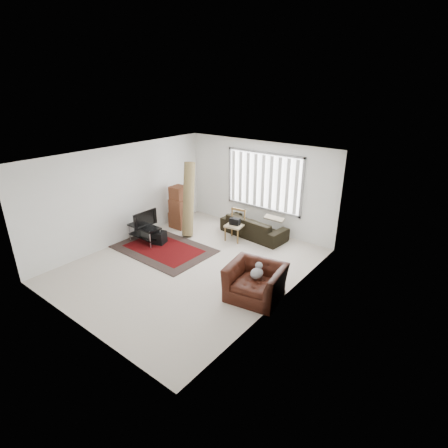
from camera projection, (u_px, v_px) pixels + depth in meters
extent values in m
plane|color=beige|center=(191.00, 265.00, 8.73)|extent=(6.00, 6.00, 0.00)
cube|color=white|center=(187.00, 157.00, 7.71)|extent=(5.00, 6.00, 0.02)
cube|color=white|center=(258.00, 186.00, 10.41)|extent=(5.00, 0.02, 2.70)
cube|color=white|center=(70.00, 263.00, 6.03)|extent=(5.00, 0.02, 2.70)
cube|color=white|center=(123.00, 195.00, 9.64)|extent=(0.02, 6.00, 2.70)
cube|color=white|center=(283.00, 242.00, 6.79)|extent=(0.02, 6.00, 2.70)
cube|color=white|center=(264.00, 181.00, 10.20)|extent=(2.40, 0.01, 1.60)
cube|color=gray|center=(264.00, 181.00, 10.19)|extent=(2.52, 0.06, 1.72)
cube|color=white|center=(263.00, 182.00, 10.16)|extent=(2.40, 0.02, 1.55)
cube|color=black|center=(164.00, 249.00, 9.54)|extent=(2.63, 1.77, 0.02)
cube|color=#4C0608|center=(163.00, 248.00, 9.53)|extent=(2.08, 1.22, 0.00)
cube|color=black|center=(144.00, 227.00, 9.80)|extent=(0.98, 0.44, 0.04)
cube|color=black|center=(145.00, 236.00, 9.90)|extent=(0.94, 0.41, 0.03)
cylinder|color=#B2B2B7|center=(130.00, 232.00, 10.00)|extent=(0.03, 0.03, 0.49)
cylinder|color=#B2B2B7|center=(150.00, 240.00, 9.50)|extent=(0.03, 0.03, 0.49)
cylinder|color=#B2B2B7|center=(140.00, 228.00, 10.27)|extent=(0.03, 0.03, 0.49)
cylinder|color=#B2B2B7|center=(160.00, 236.00, 9.77)|extent=(0.03, 0.03, 0.49)
imported|color=black|center=(143.00, 218.00, 9.70)|extent=(0.10, 0.79, 0.46)
cube|color=black|center=(159.00, 237.00, 9.80)|extent=(0.43, 0.43, 0.34)
cube|color=brown|center=(180.00, 220.00, 10.91)|extent=(0.54, 0.50, 0.49)
cube|color=brown|center=(179.00, 206.00, 10.71)|extent=(0.49, 0.45, 0.44)
cube|color=brown|center=(178.00, 193.00, 10.61)|extent=(0.45, 0.45, 0.39)
cube|color=silver|center=(186.00, 213.00, 11.10)|extent=(0.59, 0.24, 0.74)
cylinder|color=brown|center=(189.00, 199.00, 10.19)|extent=(0.79, 1.01, 2.13)
imported|color=black|center=(254.00, 224.00, 10.23)|extent=(2.08, 1.05, 0.77)
cube|color=#968562|center=(235.00, 225.00, 9.95)|extent=(0.54, 0.54, 0.05)
cylinder|color=brown|center=(225.00, 234.00, 9.96)|extent=(0.04, 0.04, 0.45)
cylinder|color=brown|center=(238.00, 237.00, 9.78)|extent=(0.04, 0.04, 0.45)
cylinder|color=brown|center=(232.00, 229.00, 10.29)|extent=(0.04, 0.04, 0.45)
cylinder|color=brown|center=(244.00, 232.00, 10.10)|extent=(0.04, 0.04, 0.45)
cube|color=brown|center=(238.00, 210.00, 9.96)|extent=(0.45, 0.11, 0.06)
cube|color=brown|center=(232.00, 215.00, 10.12)|extent=(0.05, 0.05, 0.45)
cube|color=brown|center=(245.00, 217.00, 9.94)|extent=(0.05, 0.05, 0.45)
cube|color=black|center=(235.00, 221.00, 9.90)|extent=(0.32, 0.21, 0.19)
imported|color=#38140B|center=(256.00, 280.00, 7.26)|extent=(1.30, 1.18, 0.85)
ellipsoid|color=#59595B|center=(256.00, 274.00, 7.22)|extent=(0.28, 0.34, 0.21)
sphere|color=#59595B|center=(259.00, 266.00, 7.30)|extent=(0.16, 0.16, 0.16)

